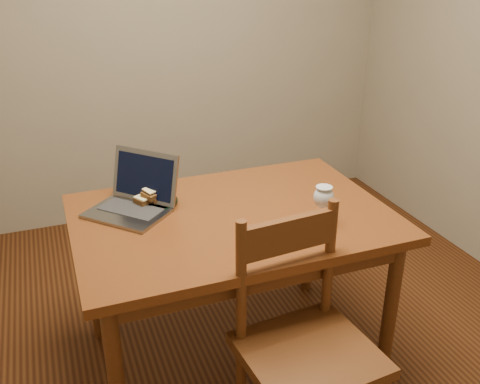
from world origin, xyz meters
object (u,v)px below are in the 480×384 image
object	(u,v)px
table	(232,232)
laptop	(135,195)
milk_glass	(323,204)
chair	(306,337)
plate	(155,202)

from	to	relation	value
table	laptop	xyz separation A→B (m)	(-0.36, 0.20, 0.15)
milk_glass	laptop	distance (m)	0.78
chair	laptop	world-z (taller)	laptop
chair	milk_glass	size ratio (longest dim) A/B	3.06
plate	laptop	xyz separation A→B (m)	(-0.08, -0.01, 0.05)
chair	laptop	bearing A→B (deg)	114.54
plate	milk_glass	xyz separation A→B (m)	(0.59, -0.40, 0.07)
milk_glass	laptop	xyz separation A→B (m)	(-0.68, 0.39, -0.02)
chair	laptop	distance (m)	0.91
chair	table	bearing A→B (deg)	91.77
milk_glass	plate	bearing A→B (deg)	145.91
chair	plate	bearing A→B (deg)	109.09
milk_glass	table	bearing A→B (deg)	148.62
milk_glass	chair	bearing A→B (deg)	-123.99
chair	plate	size ratio (longest dim) A/B	2.48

